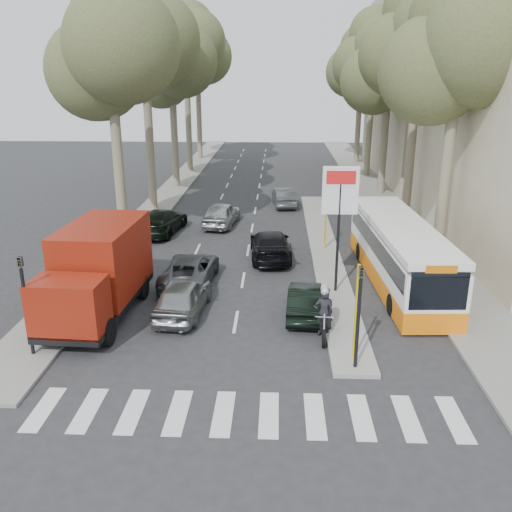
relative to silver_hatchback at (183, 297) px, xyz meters
The scene contains 30 objects.
ground 4.13m from the silver_hatchback, 41.21° to the right, with size 120.00×120.00×0.00m, color #28282B.
sidewalk_right 25.19m from the silver_hatchback, 62.42° to the left, with size 3.20×70.00×0.12m, color gray.
median_left 25.81m from the silver_hatchback, 101.04° to the left, with size 2.40×64.00×0.12m, color gray.
traffic_island 10.46m from the silver_hatchback, 52.83° to the left, with size 1.50×26.00×0.16m, color gray.
building_far 37.13m from the silver_hatchback, 59.35° to the left, with size 11.00×20.00×16.00m, color #B7A88E.
billboard 7.35m from the silver_hatchback, 20.18° to the left, with size 1.50×12.10×5.60m.
traffic_light_island 7.77m from the silver_hatchback, 33.52° to the right, with size 0.16×0.41×3.60m.
traffic_light_left 6.10m from the silver_hatchback, 140.98° to the right, with size 0.16×0.41×3.60m.
tree_l_a 14.33m from the silver_hatchback, 117.04° to the left, with size 7.40×7.20×14.10m.
tree_l_b 20.86m from the silver_hatchback, 105.74° to the left, with size 7.40×7.20×14.88m.
tree_l_c 27.49m from the silver_hatchback, 100.50° to the left, with size 7.40×7.20×13.71m.
tree_l_d 35.53m from the silver_hatchback, 98.19° to the left, with size 7.40×7.20×15.66m.
tree_l_e 42.90m from the silver_hatchback, 96.76° to the left, with size 7.40×7.20×14.49m.
tree_r_a 17.23m from the silver_hatchback, 31.38° to the left, with size 7.40×7.20×14.10m.
tree_r_b 22.44m from the silver_hatchback, 51.47° to the left, with size 7.40×7.20×15.27m.
tree_r_c 27.85m from the silver_hatchback, 62.72° to the left, with size 7.40×7.20×13.32m.
tree_r_d 35.26m from the silver_hatchback, 68.81° to the left, with size 7.40×7.20×14.88m.
tree_r_e 42.42m from the silver_hatchback, 72.69° to the left, with size 7.40×7.20×14.10m.
silver_hatchback is the anchor object (origin of this frame).
dark_hatchback 4.86m from the silver_hatchback, ahead, with size 1.31×3.77×1.24m, color black.
queue_car_a 3.33m from the silver_hatchback, 94.15° to the left, with size 2.19×4.76×1.32m, color #46484D.
queue_car_b 7.85m from the silver_hatchback, 64.54° to the left, with size 2.02×4.97×1.44m, color black.
queue_car_c 13.33m from the silver_hatchback, 89.17° to the left, with size 1.76×4.37×1.49m, color #ADB1B5.
queue_car_d 19.31m from the silver_hatchback, 77.51° to the left, with size 1.42×4.07×1.34m, color #4E5256.
queue_car_e 11.93m from the silver_hatchback, 105.76° to the left, with size 2.05×5.05×1.46m, color black.
red_truck 3.44m from the silver_hatchback, behind, with size 2.88×6.84×3.58m.
city_bus 10.02m from the silver_hatchback, 22.02° to the left, with size 2.89×11.04×2.88m.
motorcycle 5.69m from the silver_hatchback, 15.75° to the right, with size 0.84×2.28×1.93m.
pedestrian_near 10.67m from the silver_hatchback, 15.81° to the left, with size 1.15×0.56×1.96m, color #433854.
pedestrian_far 12.92m from the silver_hatchback, 33.22° to the left, with size 1.08×0.48×1.67m, color #695C4F.
Camera 1 is at (0.66, -17.10, 9.18)m, focal length 38.00 mm.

